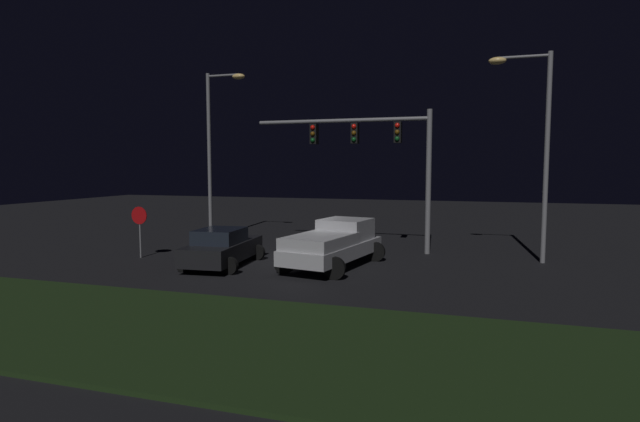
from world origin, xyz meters
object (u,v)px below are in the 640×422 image
car_sedan (222,247)px  street_lamp_right (535,133)px  stop_sign (140,222)px  pickup_truck (335,241)px  traffic_signal_gantry (375,146)px  street_lamp_left (216,137)px

car_sedan → street_lamp_right: street_lamp_right is taller
car_sedan → stop_sign: (-4.26, 0.54, 0.82)m
pickup_truck → stop_sign: size_ratio=2.55×
traffic_signal_gantry → street_lamp_left: street_lamp_left is taller
car_sedan → street_lamp_left: 9.16m
car_sedan → street_lamp_left: bearing=25.7°
pickup_truck → stop_sign: bearing=105.3°
pickup_truck → traffic_signal_gantry: (0.80, 4.02, 3.90)m
car_sedan → street_lamp_left: size_ratio=0.51×
street_lamp_right → stop_sign: (-16.09, -3.94, -3.75)m
street_lamp_left → pickup_truck: bearing=-33.7°
stop_sign → car_sedan: bearing=-7.2°
street_lamp_left → stop_sign: bearing=-93.0°
traffic_signal_gantry → street_lamp_right: 6.79m
street_lamp_left → traffic_signal_gantry: bearing=-9.3°
street_lamp_right → stop_sign: size_ratio=3.82×
car_sedan → street_lamp_right: 13.46m
pickup_truck → street_lamp_right: 9.26m
pickup_truck → traffic_signal_gantry: 5.66m
pickup_truck → car_sedan: bearing=116.7°
traffic_signal_gantry → street_lamp_right: bearing=-6.6°
street_lamp_left → stop_sign: 7.37m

